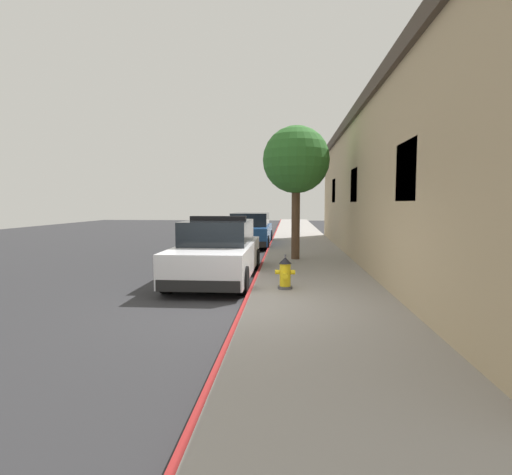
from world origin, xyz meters
TOP-DOWN VIEW (x-y plane):
  - ground_plane at (-4.54, 10.00)m, footprint 33.77×60.00m
  - sidewalk_pavement at (1.46, 10.00)m, footprint 2.92×60.00m
  - curb_painted_edge at (-0.04, 10.00)m, footprint 0.08×60.00m
  - storefront_building at (6.90, 6.22)m, footprint 8.21×21.31m
  - police_cruiser at (-1.07, 3.10)m, footprint 1.94×4.84m
  - parked_car_silver_ahead at (-1.00, 11.60)m, footprint 1.94×4.84m
  - fire_hydrant at (0.71, 1.40)m, footprint 0.44×0.40m
  - street_tree at (1.03, 6.25)m, footprint 2.22×2.22m

SIDE VIEW (x-z plane):
  - ground_plane at x=-4.54m, z-range -0.20..0.00m
  - sidewalk_pavement at x=1.46m, z-range 0.00..0.14m
  - curb_painted_edge at x=-0.04m, z-range 0.00..0.14m
  - fire_hydrant at x=0.71m, z-range 0.11..0.87m
  - parked_car_silver_ahead at x=-1.00m, z-range -0.04..1.52m
  - police_cruiser at x=-1.07m, z-range -0.10..1.58m
  - storefront_building at x=6.90m, z-range 0.01..5.11m
  - street_tree at x=1.03m, z-range 1.21..5.63m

